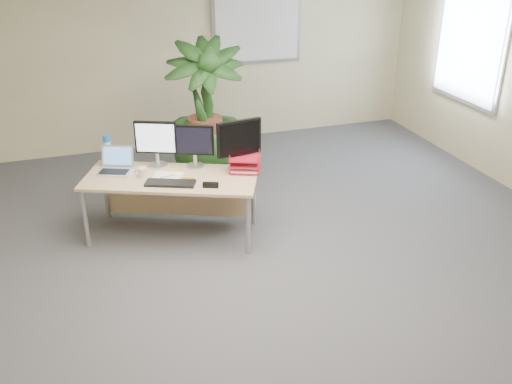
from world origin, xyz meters
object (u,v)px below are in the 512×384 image
object	(u,v)px
desk	(174,185)
monitor_right	(194,143)
monitor_left	(156,141)
laptop	(116,165)
floor_plant	(205,129)

from	to	relation	value
desk	monitor_right	xyz separation A→B (m)	(0.25, 0.09, 0.39)
monitor_left	laptop	distance (m)	0.47
monitor_right	desk	bearing A→B (deg)	-160.83
desk	monitor_left	bearing A→B (deg)	115.39
laptop	monitor_left	bearing A→B (deg)	-1.85
floor_plant	monitor_right	xyz separation A→B (m)	(-0.30, -0.80, 0.15)
desk	floor_plant	xyz separation A→B (m)	(0.55, 0.89, 0.24)
floor_plant	monitor_left	world-z (taller)	floor_plant
desk	laptop	xyz separation A→B (m)	(-0.53, 0.24, 0.19)
laptop	desk	bearing A→B (deg)	-24.58
desk	monitor_left	world-z (taller)	monitor_left
desk	monitor_right	size ratio (longest dim) A/B	4.13
laptop	floor_plant	bearing A→B (deg)	30.95
monitor_right	laptop	xyz separation A→B (m)	(-0.78, 0.15, -0.20)
monitor_left	laptop	world-z (taller)	monitor_left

